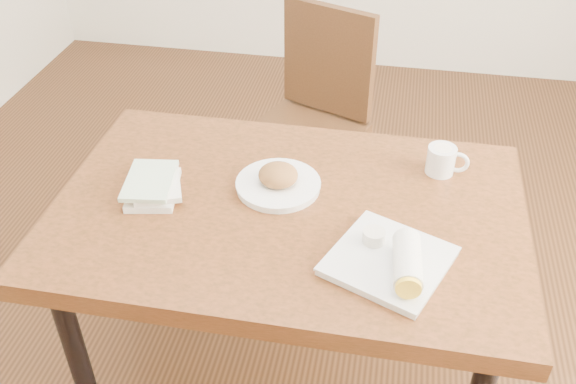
% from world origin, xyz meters
% --- Properties ---
extents(ground, '(4.00, 5.00, 0.01)m').
position_xyz_m(ground, '(0.00, 0.00, -0.01)').
color(ground, '#472814').
rests_on(ground, ground).
extents(table, '(1.31, 0.86, 0.75)m').
position_xyz_m(table, '(0.00, 0.00, 0.67)').
color(table, brown).
rests_on(table, ground).
extents(chair_far, '(0.55, 0.55, 0.95)m').
position_xyz_m(chair_far, '(-0.06, 0.89, 0.55)').
color(chair_far, '#3F2612').
rests_on(chair_far, ground).
extents(plate_scone, '(0.25, 0.25, 0.08)m').
position_xyz_m(plate_scone, '(-0.04, 0.08, 0.77)').
color(plate_scone, white).
rests_on(plate_scone, table).
extents(coffee_mug, '(0.13, 0.09, 0.09)m').
position_xyz_m(coffee_mug, '(0.42, 0.25, 0.79)').
color(coffee_mug, white).
rests_on(coffee_mug, table).
extents(plate_burrito, '(0.36, 0.36, 0.09)m').
position_xyz_m(plate_burrito, '(0.30, -0.20, 0.78)').
color(plate_burrito, white).
rests_on(plate_burrito, table).
extents(book_stack, '(0.19, 0.23, 0.05)m').
position_xyz_m(book_stack, '(-0.39, -0.01, 0.78)').
color(book_stack, white).
rests_on(book_stack, table).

